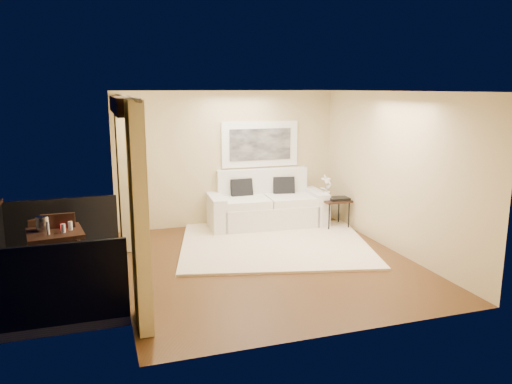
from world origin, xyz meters
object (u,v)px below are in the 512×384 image
side_table (334,202)px  orchid (326,187)px  balcony_chair_near (59,246)px  bistro_table (55,237)px  balcony_chair_far (43,242)px  sofa (266,206)px  ice_bucket (43,223)px

side_table → orchid: orchid is taller
side_table → balcony_chair_near: 5.26m
bistro_table → balcony_chair_far: (-0.22, 0.60, -0.24)m
sofa → orchid: 1.28m
sofa → orchid: (1.13, -0.43, 0.42)m
ice_bucket → balcony_chair_far: bearing=97.7°
bistro_table → ice_bucket: bearing=147.8°
side_table → ice_bucket: size_ratio=2.93×
sofa → bistro_table: (-3.82, -2.22, 0.36)m
balcony_chair_far → sofa: bearing=-172.6°
side_table → balcony_chair_far: size_ratio=0.65×
sofa → bistro_table: sofa is taller
side_table → orchid: bearing=127.6°
bistro_table → balcony_chair_far: balcony_chair_far is taller
orchid → balcony_chair_far: size_ratio=0.52×
side_table → balcony_chair_far: (-5.28, -1.04, -0.01)m
sofa → balcony_chair_far: bearing=-154.7°
orchid → bistro_table: (-4.95, -1.79, -0.06)m
side_table → orchid: size_ratio=1.26×
orchid → balcony_chair_far: 5.31m
sofa → bistro_table: bearing=-146.3°
orchid → balcony_chair_far: (-5.17, -1.18, -0.30)m
sofa → balcony_chair_far: 4.35m
balcony_chair_far → bistro_table: bearing=95.6°
sofa → balcony_chair_far: (-4.04, -1.62, 0.12)m
orchid → bistro_table: size_ratio=0.56×
balcony_chair_far → orchid: bearing=178.4°
sofa → balcony_chair_near: 4.36m
sofa → balcony_chair_near: (-3.78, -2.16, 0.21)m
sofa → ice_bucket: size_ratio=11.95×
orchid → balcony_chair_far: bearing=-167.1°
sofa → balcony_chair_far: sofa is taller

